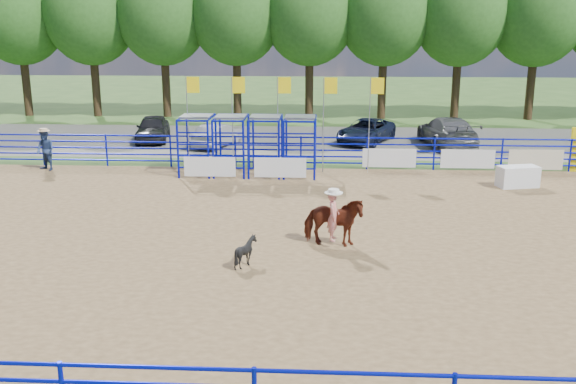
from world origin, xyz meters
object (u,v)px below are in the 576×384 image
(spectator_cowboy, at_px, (45,150))
(car_a, at_px, (153,128))
(horse_and_rider, at_px, (333,218))
(car_b, at_px, (218,135))
(car_d, at_px, (447,132))
(car_c, at_px, (366,131))
(announcer_table, at_px, (518,177))
(calf, at_px, (246,252))

(spectator_cowboy, bearing_deg, car_a, 69.08)
(horse_and_rider, xyz_separation_m, car_a, (-9.88, 16.96, -0.19))
(car_b, height_order, car_d, car_d)
(horse_and_rider, height_order, car_c, horse_and_rider)
(announcer_table, distance_m, calf, 13.62)
(horse_and_rider, xyz_separation_m, car_d, (6.32, 16.20, -0.10))
(horse_and_rider, height_order, spectator_cowboy, horse_and_rider)
(announcer_table, distance_m, car_a, 19.85)
(car_c, bearing_deg, calf, -78.72)
(calf, xyz_separation_m, car_a, (-7.47, 18.72, 0.28))
(spectator_cowboy, height_order, car_d, spectator_cowboy)
(calf, xyz_separation_m, car_c, (4.46, 18.88, 0.22))
(car_a, bearing_deg, car_b, -28.60)
(announcer_table, distance_m, car_d, 8.80)
(announcer_table, xyz_separation_m, spectator_cowboy, (-20.35, 1.89, 0.51))
(spectator_cowboy, distance_m, car_a, 8.11)
(car_b, relative_size, car_d, 0.68)
(car_b, bearing_deg, spectator_cowboy, 58.95)
(announcer_table, height_order, horse_and_rider, horse_and_rider)
(car_d, bearing_deg, car_b, -2.60)
(calf, relative_size, car_d, 0.15)
(car_d, bearing_deg, car_a, -8.49)
(announcer_table, bearing_deg, calf, -137.16)
(car_a, bearing_deg, announcer_table, -36.64)
(announcer_table, relative_size, car_d, 0.29)
(horse_and_rider, bearing_deg, car_b, 111.11)
(announcer_table, xyz_separation_m, horse_and_rider, (-7.58, -7.49, 0.46))
(announcer_table, height_order, spectator_cowboy, spectator_cowboy)
(calf, relative_size, car_b, 0.22)
(spectator_cowboy, bearing_deg, car_b, 42.07)
(spectator_cowboy, bearing_deg, announcer_table, -5.30)
(announcer_table, height_order, car_c, car_c)
(calf, bearing_deg, announcer_table, -64.23)
(horse_and_rider, height_order, car_b, horse_and_rider)
(announcer_table, bearing_deg, car_d, 98.21)
(horse_and_rider, distance_m, calf, 3.02)
(announcer_table, distance_m, car_c, 11.10)
(car_d, bearing_deg, spectator_cowboy, 13.83)
(car_a, bearing_deg, car_c, -7.40)
(calf, bearing_deg, car_c, -30.36)
(car_c, relative_size, car_d, 0.84)
(car_d, bearing_deg, announcer_table, 92.40)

